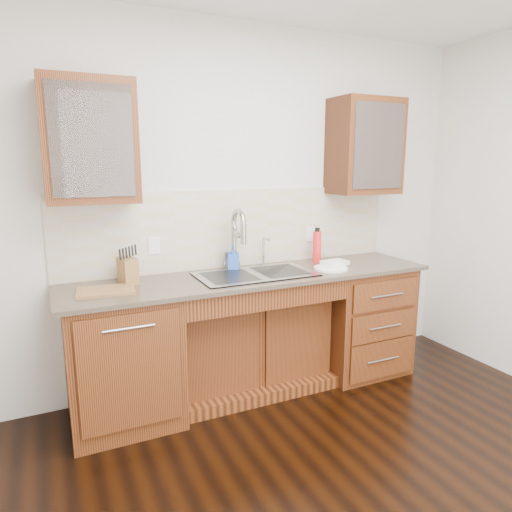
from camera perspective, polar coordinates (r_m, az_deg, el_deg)
name	(u,v)px	position (r m, az deg, el deg)	size (l,w,h in m)	color
wall_back	(234,209)	(3.55, -2.74, 5.93)	(4.00, 0.10, 2.70)	silver
base_cabinet_left	(123,358)	(3.20, -16.32, -12.11)	(0.70, 0.62, 0.88)	#593014
base_cabinet_center	(249,342)	(3.55, -0.90, -10.74)	(1.20, 0.44, 0.70)	#593014
base_cabinet_right	(358,317)	(3.91, 12.58, -7.49)	(0.70, 0.62, 0.88)	#593014
countertop	(255,276)	(3.29, -0.18, -2.57)	(2.70, 0.65, 0.03)	#84705B
backsplash	(237,228)	(3.51, -2.34, 3.48)	(2.70, 0.02, 0.59)	beige
sink	(255,286)	(3.30, -0.07, -3.80)	(0.84, 0.46, 0.19)	#9E9EA5
faucet	(234,243)	(3.41, -2.77, 1.62)	(0.04, 0.04, 0.40)	#999993
filter_tap	(263,251)	(3.54, 0.94, 0.67)	(0.02, 0.02, 0.24)	#999993
upper_cabinet_left	(89,142)	(3.07, -20.13, 13.24)	(0.55, 0.34, 0.75)	#593014
upper_cabinet_right	(365,147)	(3.88, 13.42, 13.13)	(0.55, 0.34, 0.75)	#593014
outlet_left	(154,246)	(3.32, -12.64, 1.26)	(0.08, 0.01, 0.12)	white
outlet_right	(310,234)	(3.81, 6.82, 2.75)	(0.08, 0.01, 0.12)	white
soap_bottle	(233,258)	(3.41, -2.86, -0.21)	(0.08, 0.09, 0.19)	blue
water_bottle	(317,247)	(3.71, 7.62, 1.16)	(0.07, 0.07, 0.25)	red
plate	(331,268)	(3.49, 9.35, -1.52)	(0.26, 0.26, 0.01)	white
dish_towel	(335,263)	(3.58, 9.83, -0.84)	(0.19, 0.14, 0.03)	white
knife_block	(128,271)	(3.15, -15.72, -1.77)	(0.09, 0.15, 0.17)	olive
cutting_board	(106,291)	(3.00, -18.25, -4.14)	(0.35, 0.24, 0.02)	olive
cup_left_a	(68,150)	(3.06, -22.43, 12.12)	(0.12, 0.12, 0.10)	silver
cup_left_b	(102,151)	(3.07, -18.74, 12.31)	(0.10, 0.10, 0.09)	white
cup_right_a	(356,153)	(3.83, 12.41, 12.42)	(0.12, 0.12, 0.10)	silver
cup_right_b	(379,154)	(3.97, 15.17, 12.20)	(0.10, 0.10, 0.09)	white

